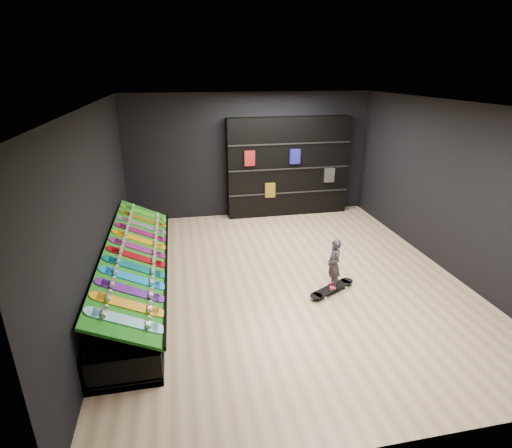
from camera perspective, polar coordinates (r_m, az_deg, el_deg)
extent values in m
cube|color=#D1B48D|center=(7.24, 4.24, -7.68)|extent=(6.00, 7.00, 0.01)
cube|color=white|center=(6.35, 4.99, 16.72)|extent=(6.00, 7.00, 0.01)
cube|color=black|center=(9.95, -0.93, 9.72)|extent=(6.00, 0.02, 3.00)
cube|color=black|center=(3.71, 19.67, -12.73)|extent=(6.00, 0.02, 3.00)
cube|color=black|center=(6.52, -21.72, 1.89)|extent=(0.02, 7.00, 3.00)
cube|color=black|center=(7.98, 25.88, 4.64)|extent=(0.02, 7.00, 3.00)
cube|color=#13640F|center=(6.73, -16.63, -4.12)|extent=(0.92, 4.50, 0.46)
cube|color=black|center=(10.05, 4.60, 8.12)|extent=(3.04, 0.36, 2.43)
imported|color=black|center=(6.74, 10.98, -6.97)|extent=(0.14, 0.20, 0.52)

